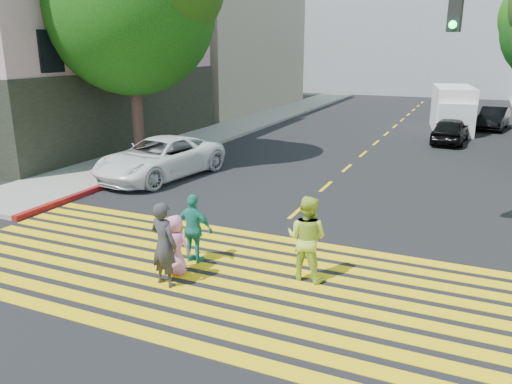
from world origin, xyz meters
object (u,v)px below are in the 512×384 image
Objects in this scene: pedestrian_child at (175,245)px; pedestrian_man at (164,244)px; white_sedan at (160,158)px; dark_car_parked at (493,118)px; pedestrian_extra at (194,229)px; white_van at (452,110)px; pedestrian_woman at (307,238)px; dark_car_near at (450,130)px; silver_car at (456,104)px.

pedestrian_man is at bearing 98.36° from pedestrian_child.
dark_car_parked is (11.39, 17.45, -0.09)m from white_sedan.
pedestrian_extra is 22.21m from white_van.
pedestrian_woman is 0.47× the size of dark_car_near.
pedestrian_man is 0.46× the size of dark_car_near.
white_sedan is (-5.00, 6.75, 0.08)m from pedestrian_child.
pedestrian_extra reaches higher than dark_car_parked.
silver_car reaches higher than dark_car_parked.
pedestrian_child is at bearing 80.72° from dark_car_near.
pedestrian_woman reaches higher than silver_car.
pedestrian_woman is at bearing -90.21° from dark_car_parked.
white_sedan is (-5.08, 7.29, -0.14)m from pedestrian_man.
silver_car is at bearing 119.99° from dark_car_parked.
pedestrian_child is (-2.59, -0.89, -0.25)m from pedestrian_woman.
pedestrian_extra is at bearing 80.39° from dark_car_near.
white_sedan is at bearing -114.09° from dark_car_parked.
silver_car is (4.01, 29.60, -0.05)m from pedestrian_extra.
pedestrian_extra is at bearing -75.93° from pedestrian_man.
pedestrian_man reaches higher than dark_car_near.
dark_car_near is (4.31, 17.73, -0.13)m from pedestrian_extra.
pedestrian_child is (-0.08, 0.53, -0.23)m from pedestrian_man.
pedestrian_man reaches higher than silver_car.
pedestrian_woman is 0.36× the size of silver_car.
pedestrian_man is 25.53m from dark_car_parked.
white_van is at bearing 68.98° from white_sedan.
pedestrian_child is 0.26× the size of silver_car.
pedestrian_woman is 0.46× the size of dark_car_parked.
white_van is (-0.18, 4.08, 0.53)m from dark_car_near.
pedestrian_woman is at bearing 88.29° from dark_car_near.
pedestrian_extra is at bearing -41.05° from white_sedan.
pedestrian_extra is 0.40× the size of dark_car_parked.
dark_car_parked is (6.39, 24.20, -0.00)m from pedestrian_child.
white_van reaches higher than pedestrian_woman.
pedestrian_woman is (2.51, 1.42, 0.02)m from pedestrian_man.
dark_car_parked is (6.34, 23.52, -0.14)m from pedestrian_extra.
pedestrian_child is at bearing 75.01° from silver_car.
silver_car reaches higher than pedestrian_child.
pedestrian_extra is at bearing -109.27° from white_van.
pedestrian_woman is 17.61m from dark_car_near.
pedestrian_child is 30.55m from silver_car.
silver_car is (3.98, 30.81, -0.14)m from pedestrian_man.
pedestrian_child is 0.33× the size of dark_car_parked.
pedestrian_child is 8.40m from white_sedan.
white_sedan reaches higher than pedestrian_child.
white_van reaches higher than pedestrian_extra.
pedestrian_woman is 21.66m from white_van.
pedestrian_man is at bearing 81.32° from dark_car_near.
pedestrian_woman reaches higher than dark_car_parked.
white_sedan is 18.23m from white_van.
white_van is at bearing 83.51° from silver_car.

